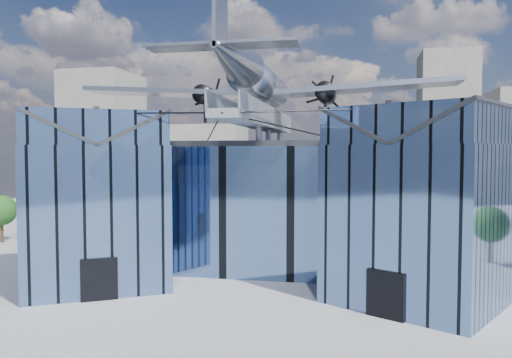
# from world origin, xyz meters

# --- Properties ---
(ground_plane) EXTENTS (120.00, 120.00, 0.00)m
(ground_plane) POSITION_xyz_m (0.00, 0.00, 0.00)
(ground_plane) COLOR gray
(museum) EXTENTS (32.88, 24.50, 17.60)m
(museum) POSITION_xyz_m (0.00, 5.82, 5.54)
(museum) COLOR #4F6FA2
(museum) RESTS_ON ground
(bg_towers) EXTENTS (77.00, 24.50, 26.00)m
(bg_towers) POSITION_xyz_m (1.45, 50.49, 10.01)
(bg_towers) COLOR slate
(bg_towers) RESTS_ON ground
(tree_plaza_w) EXTENTS (3.65, 3.65, 5.56)m
(tree_plaza_w) POSITION_xyz_m (-15.81, 0.95, 3.76)
(tree_plaza_w) COLOR #362715
(tree_plaza_w) RESTS_ON ground
(tree_side_w) EXTENTS (3.81, 3.81, 4.77)m
(tree_side_w) POSITION_xyz_m (-28.10, 11.82, 3.23)
(tree_side_w) COLOR #362715
(tree_side_w) RESTS_ON ground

